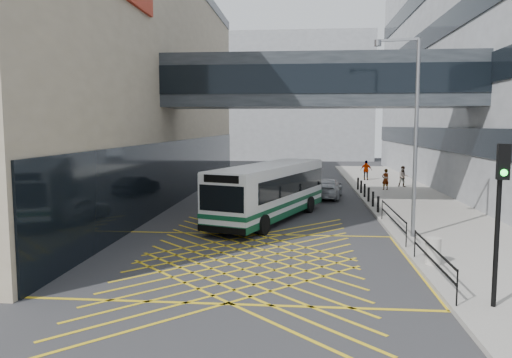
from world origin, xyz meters
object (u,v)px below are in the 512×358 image
(pedestrian_c, at_px, (366,170))
(litter_bin, at_px, (433,251))
(pedestrian_a, at_px, (385,179))
(traffic_light, at_px, (500,202))
(street_lamp, at_px, (412,125))
(car_dark, at_px, (243,187))
(pedestrian_b, at_px, (403,177))
(bus, at_px, (270,190))
(car_white, at_px, (216,210))
(car_silver, at_px, (327,188))

(pedestrian_c, bearing_deg, litter_bin, 101.92)
(litter_bin, xyz_separation_m, pedestrian_a, (1.69, 20.39, 0.32))
(traffic_light, height_order, street_lamp, street_lamp)
(car_dark, relative_size, litter_bin, 4.65)
(traffic_light, relative_size, pedestrian_b, 2.67)
(street_lamp, bearing_deg, pedestrian_c, 100.73)
(bus, height_order, car_white, bus)
(litter_bin, relative_size, pedestrian_c, 0.53)
(traffic_light, bearing_deg, car_white, 135.85)
(bus, relative_size, pedestrian_c, 6.16)
(car_silver, bearing_deg, litter_bin, 107.22)
(car_silver, bearing_deg, car_dark, 4.40)
(street_lamp, xyz_separation_m, pedestrian_b, (3.30, 17.87, -3.99))
(litter_bin, xyz_separation_m, pedestrian_b, (3.37, 22.28, 0.35))
(litter_bin, bearing_deg, pedestrian_b, 81.40)
(car_silver, height_order, litter_bin, car_silver)
(car_dark, bearing_deg, pedestrian_c, -149.23)
(bus, height_order, pedestrian_c, bus)
(bus, height_order, pedestrian_a, bus)
(street_lamp, bearing_deg, car_dark, 137.75)
(bus, distance_m, street_lamp, 8.20)
(litter_bin, relative_size, pedestrian_a, 0.59)
(car_white, height_order, car_dark, car_dark)
(bus, distance_m, traffic_light, 14.39)
(traffic_light, xyz_separation_m, litter_bin, (-0.54, 4.16, -2.36))
(traffic_light, xyz_separation_m, pedestrian_c, (0.58, 31.27, -1.96))
(street_lamp, bearing_deg, car_silver, 116.53)
(car_silver, distance_m, pedestrian_a, 5.78)
(litter_bin, height_order, pedestrian_b, pedestrian_b)
(bus, bearing_deg, traffic_light, -42.12)
(pedestrian_a, bearing_deg, car_white, 28.91)
(pedestrian_a, bearing_deg, car_silver, 16.45)
(car_white, distance_m, pedestrian_a, 16.81)
(street_lamp, distance_m, pedestrian_b, 18.60)
(car_silver, xyz_separation_m, pedestrian_a, (4.51, 3.60, 0.22))
(bus, relative_size, pedestrian_b, 6.54)
(car_white, distance_m, pedestrian_b, 19.33)
(traffic_light, bearing_deg, street_lamp, 99.63)
(bus, height_order, traffic_light, traffic_light)
(car_silver, relative_size, pedestrian_c, 2.67)
(car_dark, distance_m, pedestrian_c, 13.95)
(car_white, height_order, street_lamp, street_lamp)
(car_dark, distance_m, street_lamp, 15.99)
(traffic_light, bearing_deg, pedestrian_a, 93.81)
(litter_bin, distance_m, pedestrian_b, 22.54)
(car_dark, distance_m, traffic_light, 23.29)
(car_dark, bearing_deg, car_white, 73.63)
(pedestrian_b, xyz_separation_m, pedestrian_c, (-2.24, 4.82, 0.05))
(bus, distance_m, car_dark, 9.03)
(car_silver, xyz_separation_m, litter_bin, (2.82, -16.79, -0.10))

